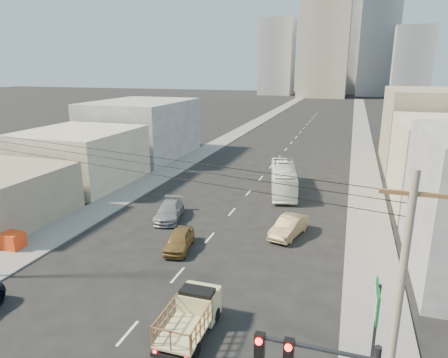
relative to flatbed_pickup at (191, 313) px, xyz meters
The scene contains 21 objects.
sidewalk_left 68.58m from the flatbed_pickup, 102.41° to the left, with size 3.50×180.00×0.12m, color slate.
sidewalk_right 67.55m from the flatbed_pickup, 82.55° to the left, with size 3.50×180.00×0.12m, color slate.
lane_dashes 50.07m from the flatbed_pickup, 93.42° to the left, with size 0.15×104.00×0.01m.
flatbed_pickup is the anchor object (origin of this frame).
city_bus 24.62m from the flatbed_pickup, 89.14° to the left, with size 2.37×10.13×2.82m, color white.
sedan_brown 9.55m from the flatbed_pickup, 117.44° to the left, with size 1.65×4.09×1.39m, color brown.
sedan_tan 13.57m from the flatbed_pickup, 78.34° to the left, with size 1.59×4.56×1.50m, color #917C55.
sedan_grey 15.72m from the flatbed_pickup, 119.22° to the left, with size 1.99×4.90×1.42m, color gray.
green_sign 8.73m from the flatbed_pickup, 10.58° to the right, with size 0.18×1.60×5.00m.
utility_pole 10.27m from the flatbed_pickup, 25.32° to the right, with size 1.80×0.24×10.00m.
overhead_wires 8.56m from the flatbed_pickup, 152.92° to the right, with size 23.01×5.02×0.72m.
crate_stack 16.69m from the flatbed_pickup, 163.34° to the left, with size 1.80×1.20×1.14m.
bldg_right_far 44.54m from the flatbed_pickup, 67.45° to the left, with size 12.00×16.00×10.00m, color gray.
bldg_left_near 22.85m from the flatbed_pickup, 156.85° to the left, with size 9.00×10.00×4.40m, color gray.
bldg_left_mid 30.45m from the flatbed_pickup, 136.35° to the left, with size 11.00×12.00×6.00m, color #B0A38D.
bldg_left_far 42.52m from the flatbed_pickup, 122.01° to the left, with size 12.00×16.00×8.00m, color gray.
high_rise_tower 169.60m from the flatbed_pickup, 92.40° to the left, with size 20.00×20.00×60.00m, color tan.
midrise_ne 183.57m from the flatbed_pickup, 85.28° to the left, with size 16.00×16.00×40.00m, color gray.
midrise_nw 180.03m from the flatbed_pickup, 99.30° to the left, with size 15.00×15.00×34.00m, color gray.
midrise_back 198.10m from the flatbed_pickup, 89.12° to the left, with size 18.00×18.00×44.00m, color gray.
midrise_east 164.72m from the flatbed_pickup, 80.53° to the left, with size 14.00×14.00×28.00m, color gray.
Camera 1 is at (9.70, -12.66, 12.69)m, focal length 32.00 mm.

